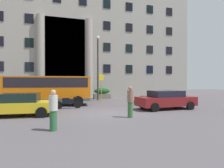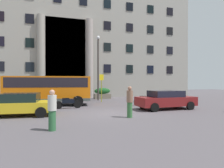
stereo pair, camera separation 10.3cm
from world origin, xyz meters
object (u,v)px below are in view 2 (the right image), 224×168
at_px(hedge_planter_far_east, 68,94).
at_px(lamppost_plaza_centre, 98,63).
at_px(white_taxi_kerbside, 19,104).
at_px(orange_minibus, 49,88).
at_px(bus_stop_sign, 101,85).
at_px(motorcycle_near_kerb, 144,100).
at_px(pedestrian_woman_dark_dress, 52,110).
at_px(scooter_by_planter, 68,103).
at_px(pedestrian_child_trailing, 130,102).
at_px(parked_sedan_second, 166,100).
at_px(hedge_planter_far_west, 28,94).
at_px(hedge_planter_west, 102,94).

bearing_deg(hedge_planter_far_east, lamppost_plaza_centre, -21.29).
bearing_deg(white_taxi_kerbside, orange_minibus, 75.89).
xyz_separation_m(bus_stop_sign, lamppost_plaza_centre, (0.07, 1.93, 2.49)).
relative_size(orange_minibus, motorcycle_near_kerb, 3.61).
height_order(hedge_planter_far_east, white_taxi_kerbside, hedge_planter_far_east).
bearing_deg(pedestrian_woman_dark_dress, white_taxi_kerbside, -130.54).
bearing_deg(orange_minibus, hedge_planter_far_east, 74.47).
xyz_separation_m(hedge_planter_far_east, scooter_by_planter, (-0.40, -7.01, -0.21)).
bearing_deg(pedestrian_child_trailing, hedge_planter_far_east, -158.60).
xyz_separation_m(hedge_planter_far_east, parked_sedan_second, (6.73, -9.43, 0.06)).
bearing_deg(orange_minibus, motorcycle_near_kerb, -8.88).
relative_size(parked_sedan_second, pedestrian_child_trailing, 2.48).
xyz_separation_m(pedestrian_woman_dark_dress, lamppost_plaza_centre, (4.64, 12.35, 3.37)).
bearing_deg(bus_stop_sign, scooter_by_planter, -133.25).
distance_m(hedge_planter_far_east, white_taxi_kerbside, 9.97).
bearing_deg(lamppost_plaza_centre, parked_sedan_second, -66.95).
bearing_deg(motorcycle_near_kerb, pedestrian_woman_dark_dress, -126.88).
relative_size(bus_stop_sign, hedge_planter_far_west, 1.40).
relative_size(orange_minibus, hedge_planter_far_east, 3.50).
bearing_deg(parked_sedan_second, scooter_by_planter, 159.36).
relative_size(motorcycle_near_kerb, pedestrian_child_trailing, 1.10).
bearing_deg(bus_stop_sign, parked_sedan_second, -60.40).
distance_m(hedge_planter_far_east, hedge_planter_far_west, 4.25).
xyz_separation_m(white_taxi_kerbside, parked_sedan_second, (10.11, -0.05, 0.02)).
xyz_separation_m(motorcycle_near_kerb, pedestrian_woman_dark_dress, (-7.65, -6.85, 0.42)).
bearing_deg(bus_stop_sign, pedestrian_child_trailing, -92.29).
bearing_deg(scooter_by_planter, hedge_planter_far_east, 82.88).
distance_m(orange_minibus, parked_sedan_second, 9.84).
bearing_deg(bus_stop_sign, hedge_planter_west, 75.25).
bearing_deg(hedge_planter_west, white_taxi_kerbside, -127.30).
distance_m(bus_stop_sign, hedge_planter_far_west, 8.23).
bearing_deg(scooter_by_planter, parked_sedan_second, -22.58).
height_order(hedge_planter_west, parked_sedan_second, parked_sedan_second).
distance_m(motorcycle_near_kerb, pedestrian_woman_dark_dress, 10.28).
bearing_deg(bus_stop_sign, white_taxi_kerbside, -136.76).
height_order(hedge_planter_west, white_taxi_kerbside, white_taxi_kerbside).
xyz_separation_m(hedge_planter_far_west, motorcycle_near_kerb, (10.51, -6.98, -0.31)).
xyz_separation_m(hedge_planter_far_east, hedge_planter_far_west, (-4.24, 0.20, 0.09)).
height_order(white_taxi_kerbside, motorcycle_near_kerb, white_taxi_kerbside).
relative_size(motorcycle_near_kerb, lamppost_plaza_centre, 0.28).
height_order(parked_sedan_second, pedestrian_child_trailing, pedestrian_child_trailing).
height_order(orange_minibus, white_taxi_kerbside, orange_minibus).
height_order(orange_minibus, scooter_by_planter, orange_minibus).
bearing_deg(hedge_planter_far_east, orange_minibus, -111.47).
bearing_deg(parked_sedan_second, pedestrian_woman_dark_dress, -154.58).
relative_size(hedge_planter_west, white_taxi_kerbside, 0.50).
height_order(orange_minibus, hedge_planter_west, orange_minibus).
xyz_separation_m(pedestrian_child_trailing, lamppost_plaza_centre, (0.41, 10.55, 3.32)).
xyz_separation_m(orange_minibus, scooter_by_planter, (1.42, -2.38, -1.08)).
bearing_deg(pedestrian_child_trailing, lamppost_plaza_centre, -174.36).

